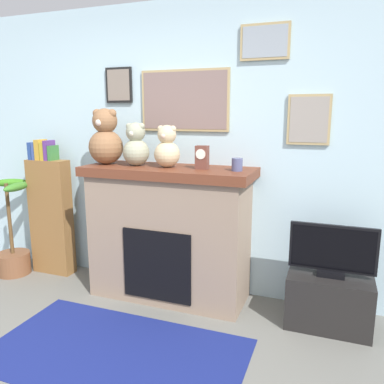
% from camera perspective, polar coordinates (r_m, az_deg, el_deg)
% --- Properties ---
extents(back_wall, '(5.20, 0.15, 2.60)m').
position_cam_1_polar(back_wall, '(3.66, -3.56, 6.36)').
color(back_wall, silver).
rests_on(back_wall, ground_plane).
extents(fireplace, '(1.49, 0.59, 1.18)m').
position_cam_1_polar(fireplace, '(3.45, -3.38, -5.97)').
color(fireplace, gray).
rests_on(fireplace, ground_plane).
extents(bookshelf, '(0.43, 0.16, 1.38)m').
position_cam_1_polar(bookshelf, '(4.21, -20.14, -2.90)').
color(bookshelf, brown).
rests_on(bookshelf, ground_plane).
extents(potted_plant, '(0.49, 0.61, 0.96)m').
position_cam_1_polar(potted_plant, '(4.41, -25.11, -6.79)').
color(potted_plant, brown).
rests_on(potted_plant, ground_plane).
extents(tv_stand, '(0.63, 0.40, 0.42)m').
position_cam_1_polar(tv_stand, '(3.30, 19.53, -14.83)').
color(tv_stand, black).
rests_on(tv_stand, ground_plane).
extents(television, '(0.64, 0.14, 0.40)m').
position_cam_1_polar(television, '(3.14, 20.03, -8.22)').
color(television, black).
rests_on(television, tv_stand).
extents(area_rug, '(1.79, 1.00, 0.01)m').
position_cam_1_polar(area_rug, '(2.96, -11.22, -22.21)').
color(area_rug, navy).
rests_on(area_rug, ground_plane).
extents(candle_jar, '(0.09, 0.09, 0.10)m').
position_cam_1_polar(candle_jar, '(3.10, 6.68, 4.05)').
color(candle_jar, '#4C517A').
rests_on(candle_jar, fireplace).
extents(mantel_clock, '(0.10, 0.08, 0.19)m').
position_cam_1_polar(mantel_clock, '(3.18, 1.49, 5.13)').
color(mantel_clock, brown).
rests_on(mantel_clock, fireplace).
extents(teddy_bear_cream, '(0.31, 0.31, 0.50)m').
position_cam_1_polar(teddy_bear_cream, '(3.57, -12.64, 7.60)').
color(teddy_bear_cream, '#885E3D').
rests_on(teddy_bear_cream, fireplace).
extents(teddy_bear_tan, '(0.23, 0.23, 0.38)m').
position_cam_1_polar(teddy_bear_tan, '(3.42, -8.28, 6.68)').
color(teddy_bear_tan, '#999D82').
rests_on(teddy_bear_tan, fireplace).
extents(teddy_bear_brown, '(0.22, 0.22, 0.36)m').
position_cam_1_polar(teddy_bear_brown, '(3.29, -3.71, 6.44)').
color(teddy_bear_brown, '#CDB68C').
rests_on(teddy_bear_brown, fireplace).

